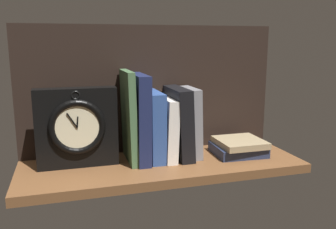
# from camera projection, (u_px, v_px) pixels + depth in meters

# --- Properties ---
(ground_plane) EXTENTS (0.79, 0.27, 0.03)m
(ground_plane) POSITION_uv_depth(u_px,v_px,m) (163.00, 166.00, 1.02)
(ground_plane) COLOR brown
(back_panel) EXTENTS (0.79, 0.01, 0.39)m
(back_panel) POSITION_uv_depth(u_px,v_px,m) (151.00, 89.00, 1.10)
(back_panel) COLOR black
(back_panel) RESTS_ON ground_plane
(book_green_romantic) EXTENTS (0.03, 0.15, 0.26)m
(book_green_romantic) POSITION_uv_depth(u_px,v_px,m) (129.00, 117.00, 1.01)
(book_green_romantic) COLOR #476B44
(book_green_romantic) RESTS_ON ground_plane
(book_navy_bierce) EXTENTS (0.04, 0.16, 0.25)m
(book_navy_bierce) POSITION_uv_depth(u_px,v_px,m) (139.00, 118.00, 1.02)
(book_navy_bierce) COLOR #192147
(book_navy_bierce) RESTS_ON ground_plane
(book_blue_modern) EXTENTS (0.04, 0.15, 0.20)m
(book_blue_modern) POSITION_uv_depth(u_px,v_px,m) (153.00, 126.00, 1.03)
(book_blue_modern) COLOR #2D4C8E
(book_blue_modern) RESTS_ON ground_plane
(book_white_catcher) EXTENTS (0.04, 0.16, 0.18)m
(book_white_catcher) POSITION_uv_depth(u_px,v_px,m) (166.00, 128.00, 1.05)
(book_white_catcher) COLOR silver
(book_white_catcher) RESTS_ON ground_plane
(book_black_skeptic) EXTENTS (0.05, 0.16, 0.21)m
(book_black_skeptic) POSITION_uv_depth(u_px,v_px,m) (179.00, 123.00, 1.05)
(book_black_skeptic) COLOR black
(book_black_skeptic) RESTS_ON ground_plane
(book_gray_chess) EXTENTS (0.04, 0.12, 0.21)m
(book_gray_chess) POSITION_uv_depth(u_px,v_px,m) (191.00, 122.00, 1.06)
(book_gray_chess) COLOR gray
(book_gray_chess) RESTS_ON ground_plane
(framed_clock) EXTENTS (0.22, 0.06, 0.22)m
(framed_clock) POSITION_uv_depth(u_px,v_px,m) (77.00, 127.00, 0.96)
(framed_clock) COLOR black
(framed_clock) RESTS_ON ground_plane
(book_stack_side) EXTENTS (0.15, 0.14, 0.05)m
(book_stack_side) POSITION_uv_depth(u_px,v_px,m) (238.00, 147.00, 1.09)
(book_stack_side) COLOR #232D4C
(book_stack_side) RESTS_ON ground_plane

